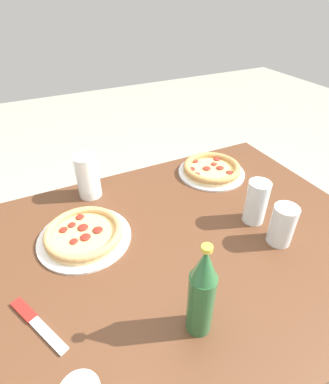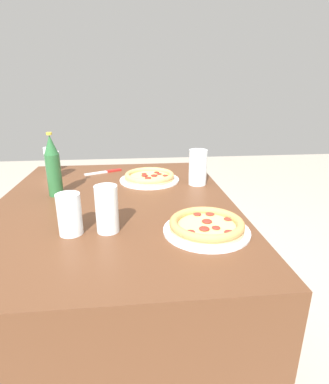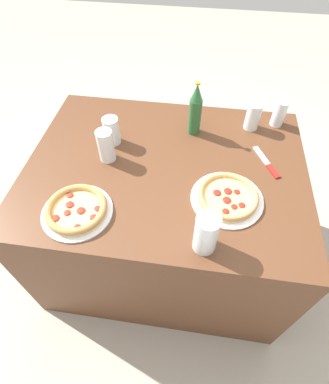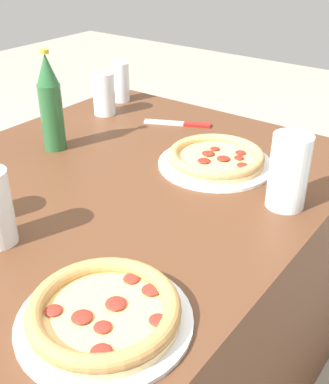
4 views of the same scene
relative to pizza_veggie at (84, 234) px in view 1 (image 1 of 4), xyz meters
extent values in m
plane|color=#A89E8E|center=(0.26, -0.15, -0.76)|extent=(8.00, 8.00, 0.00)
cube|color=#56331E|center=(0.26, -0.15, -0.39)|extent=(1.21, 0.92, 0.74)
cylinder|color=white|center=(0.00, 0.00, -0.01)|extent=(0.28, 0.28, 0.01)
cylinder|color=#DBB775|center=(0.00, 0.00, 0.00)|extent=(0.23, 0.23, 0.01)
cylinder|color=#E5C170|center=(0.00, 0.00, 0.00)|extent=(0.21, 0.21, 0.00)
torus|color=tan|center=(0.00, 0.00, 0.01)|extent=(0.24, 0.24, 0.02)
ellipsoid|color=maroon|center=(0.00, -0.02, 0.01)|extent=(0.03, 0.03, 0.01)
ellipsoid|color=maroon|center=(0.00, 0.02, 0.01)|extent=(0.03, 0.03, 0.01)
ellipsoid|color=maroon|center=(0.04, -0.01, 0.01)|extent=(0.03, 0.03, 0.01)
ellipsoid|color=maroon|center=(-0.04, -0.02, 0.01)|extent=(0.03, 0.03, 0.01)
ellipsoid|color=maroon|center=(-0.05, 0.04, 0.01)|extent=(0.03, 0.03, 0.01)
ellipsoid|color=maroon|center=(-0.02, 0.05, 0.01)|extent=(0.02, 0.02, 0.01)
ellipsoid|color=maroon|center=(0.01, 0.08, 0.01)|extent=(0.03, 0.03, 0.01)
cylinder|color=silver|center=(0.56, 0.14, -0.01)|extent=(0.27, 0.27, 0.01)
cylinder|color=#E5C689|center=(0.56, 0.14, 0.00)|extent=(0.23, 0.23, 0.01)
cylinder|color=#E5C170|center=(0.56, 0.14, 0.00)|extent=(0.20, 0.20, 0.00)
torus|color=tan|center=(0.56, 0.14, 0.01)|extent=(0.23, 0.23, 0.03)
ellipsoid|color=maroon|center=(0.54, 0.15, 0.01)|extent=(0.03, 0.03, 0.01)
ellipsoid|color=maroon|center=(0.59, 0.13, 0.01)|extent=(0.03, 0.03, 0.01)
ellipsoid|color=maroon|center=(0.48, 0.17, 0.01)|extent=(0.03, 0.03, 0.01)
ellipsoid|color=maroon|center=(0.58, 0.17, 0.01)|extent=(0.03, 0.03, 0.01)
ellipsoid|color=maroon|center=(0.62, 0.20, 0.01)|extent=(0.03, 0.03, 0.01)
ellipsoid|color=maroon|center=(0.53, 0.22, 0.01)|extent=(0.03, 0.03, 0.01)
ellipsoid|color=maroon|center=(0.48, 0.13, 0.01)|extent=(0.03, 0.03, 0.01)
ellipsoid|color=maroon|center=(0.60, 0.09, 0.01)|extent=(0.03, 0.03, 0.01)
cylinder|color=white|center=(0.08, 0.22, 0.06)|extent=(0.08, 0.08, 0.16)
cylinder|color=orange|center=(0.08, 0.22, 0.04)|extent=(0.07, 0.07, 0.12)
cylinder|color=white|center=(0.52, -0.27, 0.05)|extent=(0.07, 0.07, 0.13)
cylinder|color=#F4A323|center=(0.52, -0.27, 0.02)|extent=(0.06, 0.06, 0.06)
cylinder|color=white|center=(0.52, -0.16, 0.06)|extent=(0.07, 0.07, 0.15)
cylinder|color=maroon|center=(0.52, -0.16, 0.03)|extent=(0.06, 0.06, 0.08)
cylinder|color=#286033|center=(0.16, -0.40, 0.07)|extent=(0.06, 0.06, 0.17)
cone|color=#286033|center=(0.16, -0.40, 0.19)|extent=(0.06, 0.06, 0.08)
cylinder|color=gold|center=(0.16, -0.40, 0.24)|extent=(0.02, 0.02, 0.01)
cube|color=maroon|center=(-0.19, -0.18, -0.02)|extent=(0.06, 0.08, 0.01)
cube|color=silver|center=(-0.15, -0.27, -0.02)|extent=(0.07, 0.12, 0.01)
camera|label=1|loc=(-0.07, -0.70, 0.63)|focal=28.00mm
camera|label=2|loc=(1.37, -0.07, 0.40)|focal=28.00mm
camera|label=3|loc=(0.14, 0.75, 0.90)|focal=28.00mm
camera|label=4|loc=(0.93, 0.53, 0.51)|focal=45.00mm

